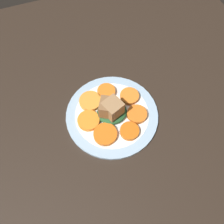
% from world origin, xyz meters
% --- Properties ---
extents(table_slab, '(1.20, 1.20, 0.02)m').
position_xyz_m(table_slab, '(0.00, 0.00, 0.01)').
color(table_slab, black).
rests_on(table_slab, ground).
extents(plate, '(0.27, 0.27, 0.01)m').
position_xyz_m(plate, '(0.00, 0.00, 0.03)').
color(plate, '#99B7D1').
rests_on(plate, table_slab).
extents(carrot_slice_0, '(0.06, 0.06, 0.01)m').
position_xyz_m(carrot_slice_0, '(-0.07, 0.00, 0.04)').
color(carrot_slice_0, orange).
rests_on(carrot_slice_0, plate).
extents(carrot_slice_1, '(0.07, 0.07, 0.01)m').
position_xyz_m(carrot_slice_1, '(-0.04, -0.06, 0.04)').
color(carrot_slice_1, orange).
rests_on(carrot_slice_1, plate).
extents(carrot_slice_2, '(0.05, 0.05, 0.01)m').
position_xyz_m(carrot_slice_2, '(0.02, -0.07, 0.04)').
color(carrot_slice_2, '#D66014').
rests_on(carrot_slice_2, plate).
extents(carrot_slice_3, '(0.06, 0.06, 0.01)m').
position_xyz_m(carrot_slice_3, '(0.06, -0.03, 0.04)').
color(carrot_slice_3, orange).
rests_on(carrot_slice_3, plate).
extents(carrot_slice_4, '(0.06, 0.06, 0.01)m').
position_xyz_m(carrot_slice_4, '(0.07, 0.03, 0.04)').
color(carrot_slice_4, orange).
rests_on(carrot_slice_4, plate).
extents(carrot_slice_5, '(0.05, 0.05, 0.01)m').
position_xyz_m(carrot_slice_5, '(0.01, 0.07, 0.04)').
color(carrot_slice_5, orange).
rests_on(carrot_slice_5, plate).
extents(carrot_slice_6, '(0.07, 0.07, 0.01)m').
position_xyz_m(carrot_slice_6, '(-0.05, 0.06, 0.04)').
color(carrot_slice_6, orange).
rests_on(carrot_slice_6, plate).
extents(center_pile, '(0.09, 0.08, 0.07)m').
position_xyz_m(center_pile, '(-0.00, -0.00, 0.06)').
color(center_pile, '#235128').
rests_on(center_pile, plate).
extents(fork, '(0.17, 0.07, 0.00)m').
position_xyz_m(fork, '(0.01, -0.05, 0.03)').
color(fork, silver).
rests_on(fork, plate).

